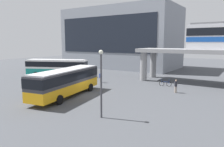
{
  "coord_description": "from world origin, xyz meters",
  "views": [
    {
      "loc": [
        17.12,
        -19.58,
        6.35
      ],
      "look_at": [
        1.55,
        4.08,
        2.2
      ],
      "focal_mm": 34.39,
      "sensor_mm": 36.0,
      "label": 1
    }
  ],
  "objects": [
    {
      "name": "bus_secondary",
      "position": [
        -12.84,
        7.5,
        1.99
      ],
      "size": [
        11.1,
        6.87,
        3.22
      ],
      "color": "teal",
      "rests_on": "ground_plane"
    },
    {
      "name": "station_building",
      "position": [
        -11.77,
        28.71,
        7.37
      ],
      "size": [
        28.2,
        15.05,
        14.73
      ],
      "color": "gray",
      "rests_on": "ground_plane"
    },
    {
      "name": "bus_main",
      "position": [
        -0.9,
        -1.91,
        1.99
      ],
      "size": [
        4.51,
        11.32,
        3.22
      ],
      "color": "orange",
      "rests_on": "ground_plane"
    },
    {
      "name": "lamp_post",
      "position": [
        6.75,
        -5.47,
        3.42
      ],
      "size": [
        0.36,
        0.36,
        5.73
      ],
      "color": "#3F3F44",
      "rests_on": "ground_plane"
    },
    {
      "name": "pedestrian_walking_across",
      "position": [
        9.26,
        7.02,
        0.79
      ],
      "size": [
        0.43,
        0.48,
        1.68
      ],
      "color": "gray",
      "rests_on": "ground_plane"
    },
    {
      "name": "bicycle_blue",
      "position": [
        6.74,
        10.34,
        0.36
      ],
      "size": [
        1.78,
        0.34,
        1.04
      ],
      "color": "black",
      "rests_on": "ground_plane"
    },
    {
      "name": "pedestrian_waiting_near_stop",
      "position": [
        -2.76,
        7.37,
        0.77
      ],
      "size": [
        0.43,
        0.48,
        1.64
      ],
      "color": "gray",
      "rests_on": "ground_plane"
    },
    {
      "name": "ground_plane",
      "position": [
        0.0,
        10.0,
        0.0
      ],
      "size": [
        120.0,
        120.0,
        0.0
      ],
      "primitive_type": "plane",
      "color": "#47494F"
    }
  ]
}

